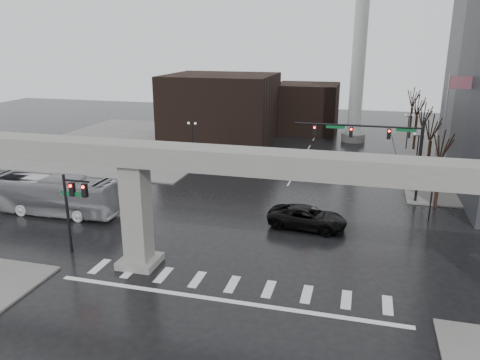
{
  "coord_description": "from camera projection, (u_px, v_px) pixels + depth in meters",
  "views": [
    {
      "loc": [
        7.41,
        -26.84,
        15.19
      ],
      "look_at": [
        -1.67,
        7.19,
        4.5
      ],
      "focal_mm": 35.0,
      "sensor_mm": 36.0,
      "label": 1
    }
  ],
  "objects": [
    {
      "name": "lamp_right_2",
      "position": [
        408.0,
        126.0,
        65.54
      ],
      "size": [
        1.22,
        0.32,
        5.11
      ],
      "color": "black",
      "rests_on": "ground"
    },
    {
      "name": "city_bus",
      "position": [
        52.0,
        195.0,
        41.82
      ],
      "size": [
        12.52,
        3.02,
        3.48
      ],
      "primitive_type": "imported",
      "rotation": [
        0.0,
        0.0,
        1.58
      ],
      "color": "#B5B5BA",
      "rests_on": "ground"
    },
    {
      "name": "signal_left_pole",
      "position": [
        73.0,
        201.0,
        33.36
      ],
      "size": [
        2.3,
        0.3,
        6.0
      ],
      "color": "black",
      "rests_on": "ground"
    },
    {
      "name": "signal_mast_arm",
      "position": [
        379.0,
        141.0,
        44.52
      ],
      "size": [
        12.12,
        0.43,
        8.0
      ],
      "color": "black",
      "rests_on": "ground"
    },
    {
      "name": "lamp_left_0",
      "position": [
        143.0,
        162.0,
        46.32
      ],
      "size": [
        1.22,
        0.32,
        5.11
      ],
      "color": "black",
      "rests_on": "ground"
    },
    {
      "name": "tree_right_0",
      "position": [
        439.0,
        178.0,
        43.31
      ],
      "size": [
        1.09,
        1.58,
        7.5
      ],
      "color": "black",
      "rests_on": "ground"
    },
    {
      "name": "tree_right_2",
      "position": [
        421.0,
        141.0,
        58.07
      ],
      "size": [
        1.1,
        1.63,
        7.85
      ],
      "color": "black",
      "rests_on": "ground"
    },
    {
      "name": "building_far_mid",
      "position": [
        307.0,
        108.0,
        78.46
      ],
      "size": [
        10.0,
        10.0,
        8.0
      ],
      "primitive_type": "cube",
      "color": "black",
      "rests_on": "ground"
    },
    {
      "name": "lamp_left_2",
      "position": [
        224.0,
        118.0,
        72.21
      ],
      "size": [
        1.22,
        0.32,
        5.11
      ],
      "color": "black",
      "rests_on": "ground"
    },
    {
      "name": "building_far_left",
      "position": [
        221.0,
        107.0,
        71.89
      ],
      "size": [
        16.0,
        14.0,
        10.0
      ],
      "primitive_type": "cube",
      "color": "black",
      "rests_on": "ground"
    },
    {
      "name": "flagpole_assembly",
      "position": [
        448.0,
        121.0,
        45.43
      ],
      "size": [
        2.06,
        0.12,
        12.0
      ],
      "color": "silver",
      "rests_on": "ground"
    },
    {
      "name": "elevated_guideway",
      "position": [
        256.0,
        179.0,
        28.74
      ],
      "size": [
        48.0,
        2.6,
        8.7
      ],
      "color": "gray",
      "rests_on": "ground"
    },
    {
      "name": "smokestack",
      "position": [
        359.0,
        52.0,
        68.23
      ],
      "size": [
        3.6,
        3.6,
        30.0
      ],
      "color": "white",
      "rests_on": "ground"
    },
    {
      "name": "lamp_right_0",
      "position": [
        433.0,
        182.0,
        39.66
      ],
      "size": [
        1.22,
        0.32,
        5.11
      ],
      "color": "black",
      "rests_on": "ground"
    },
    {
      "name": "tree_right_4",
      "position": [
        411.0,
        120.0,
        72.83
      ],
      "size": [
        1.12,
        1.69,
        8.19
      ],
      "color": "black",
      "rests_on": "ground"
    },
    {
      "name": "lamp_right_1",
      "position": [
        418.0,
        147.0,
        52.6
      ],
      "size": [
        1.22,
        0.32,
        5.11
      ],
      "color": "black",
      "rests_on": "ground"
    },
    {
      "name": "tree_right_1",
      "position": [
        429.0,
        157.0,
        50.69
      ],
      "size": [
        1.09,
        1.61,
        7.67
      ],
      "color": "black",
      "rests_on": "ground"
    },
    {
      "name": "ground",
      "position": [
        236.0,
        277.0,
        31.05
      ],
      "size": [
        160.0,
        160.0,
        0.0
      ],
      "primitive_type": "plane",
      "color": "black",
      "rests_on": "ground"
    },
    {
      "name": "lamp_left_1",
      "position": [
        192.0,
        135.0,
        59.26
      ],
      "size": [
        1.22,
        0.32,
        5.11
      ],
      "color": "black",
      "rests_on": "ground"
    },
    {
      "name": "pickup_truck",
      "position": [
        307.0,
        217.0,
        38.92
      ],
      "size": [
        6.77,
        3.62,
        1.81
      ],
      "primitive_type": "imported",
      "rotation": [
        0.0,
        0.0,
        1.47
      ],
      "color": "black",
      "rests_on": "ground"
    },
    {
      "name": "sidewalk_nw",
      "position": [
        134.0,
        143.0,
        70.73
      ],
      "size": [
        28.0,
        36.0,
        0.15
      ],
      "primitive_type": "cube",
      "color": "slate",
      "rests_on": "ground"
    },
    {
      "name": "tree_right_3",
      "position": [
        416.0,
        129.0,
        65.45
      ],
      "size": [
        1.11,
        1.66,
        8.02
      ],
      "color": "black",
      "rests_on": "ground"
    }
  ]
}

